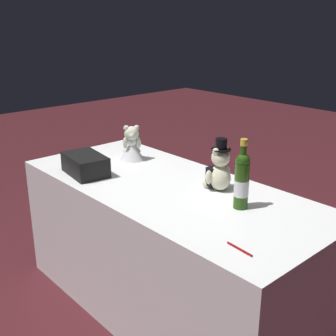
# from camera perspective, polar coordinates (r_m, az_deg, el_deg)

# --- Properties ---
(ground_plane) EXTENTS (12.00, 12.00, 0.00)m
(ground_plane) POSITION_cam_1_polar(r_m,az_deg,el_deg) (2.70, 0.00, -17.59)
(ground_plane) COLOR #47191E
(reception_table) EXTENTS (1.81, 0.79, 0.76)m
(reception_table) POSITION_cam_1_polar(r_m,az_deg,el_deg) (2.49, 0.00, -10.53)
(reception_table) COLOR white
(reception_table) RESTS_ON ground_plane
(teddy_bear_groom) EXTENTS (0.15, 0.16, 0.28)m
(teddy_bear_groom) POSITION_cam_1_polar(r_m,az_deg,el_deg) (2.26, 6.73, -0.27)
(teddy_bear_groom) COLOR beige
(teddy_bear_groom) RESTS_ON reception_table
(teddy_bear_bride) EXTENTS (0.20, 0.18, 0.23)m
(teddy_bear_bride) POSITION_cam_1_polar(r_m,az_deg,el_deg) (2.74, -4.80, 3.15)
(teddy_bear_bride) COLOR white
(teddy_bear_bride) RESTS_ON reception_table
(champagne_bottle) EXTENTS (0.07, 0.07, 0.34)m
(champagne_bottle) POSITION_cam_1_polar(r_m,az_deg,el_deg) (2.04, 9.71, -1.56)
(champagne_bottle) COLOR #254C10
(champagne_bottle) RESTS_ON reception_table
(signing_pen) EXTENTS (0.14, 0.02, 0.01)m
(signing_pen) POSITION_cam_1_polar(r_m,az_deg,el_deg) (1.73, 9.30, -10.44)
(signing_pen) COLOR maroon
(signing_pen) RESTS_ON reception_table
(gift_case_black) EXTENTS (0.31, 0.22, 0.11)m
(gift_case_black) POSITION_cam_1_polar(r_m,az_deg,el_deg) (2.52, -10.86, 0.46)
(gift_case_black) COLOR black
(gift_case_black) RESTS_ON reception_table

